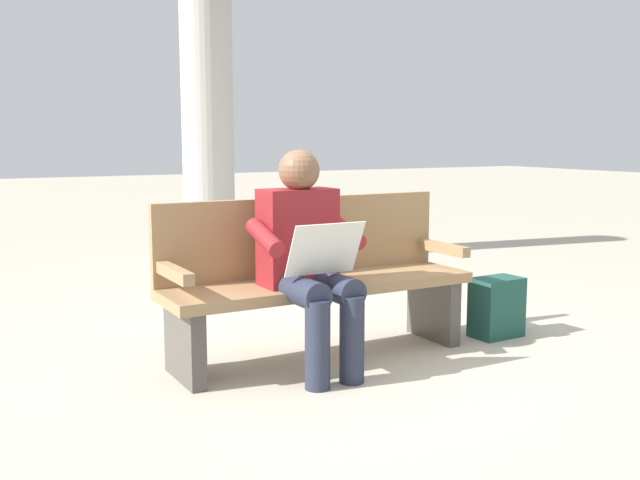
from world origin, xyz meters
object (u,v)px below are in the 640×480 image
Objects in this scene: backpack at (496,308)px; support_pillar at (206,63)px; person_seated at (308,255)px; bench_near at (314,276)px.

backpack is 3.98m from support_pillar.
support_pillar is at bearing -102.82° from person_seated.
person_seated reaches higher than bench_near.
person_seated is at bearing 1.64° from backpack.
person_seated reaches higher than backpack.
support_pillar is (0.60, -3.51, 1.76)m from backpack.
person_seated is at bearing 78.00° from support_pillar.
bench_near is 1.53× the size of person_seated.
support_pillar is (-0.59, -3.32, 1.49)m from bench_near.
person_seated is (0.17, 0.24, 0.17)m from bench_near.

